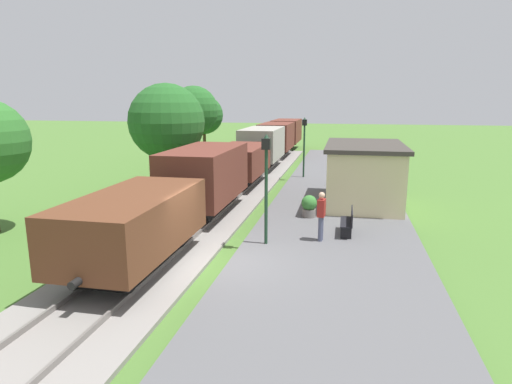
# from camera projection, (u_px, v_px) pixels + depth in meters

# --- Properties ---
(ground_plane) EXTENTS (160.00, 160.00, 0.00)m
(ground_plane) POSITION_uv_depth(u_px,v_px,m) (222.00, 269.00, 13.21)
(ground_plane) COLOR #47702D
(platform_slab) EXTENTS (6.00, 60.00, 0.25)m
(platform_slab) POSITION_uv_depth(u_px,v_px,m) (329.00, 273.00, 12.55)
(platform_slab) COLOR #565659
(platform_slab) RESTS_ON ground
(track_ballast) EXTENTS (3.80, 60.00, 0.12)m
(track_ballast) POSITION_uv_depth(u_px,v_px,m) (149.00, 261.00, 13.67)
(track_ballast) COLOR gray
(track_ballast) RESTS_ON ground
(rail_near) EXTENTS (0.07, 60.00, 0.14)m
(rail_near) POSITION_uv_depth(u_px,v_px,m) (170.00, 259.00, 13.50)
(rail_near) COLOR slate
(rail_near) RESTS_ON track_ballast
(rail_far) EXTENTS (0.07, 60.00, 0.14)m
(rail_far) POSITION_uv_depth(u_px,v_px,m) (127.00, 256.00, 13.78)
(rail_far) COLOR slate
(rail_far) RESTS_ON track_ballast
(freight_train) EXTENTS (2.50, 39.20, 2.72)m
(freight_train) POSITION_uv_depth(u_px,v_px,m) (255.00, 151.00, 29.14)
(freight_train) COLOR brown
(freight_train) RESTS_ON rail_near
(station_hut) EXTENTS (3.50, 5.80, 2.78)m
(station_hut) POSITION_uv_depth(u_px,v_px,m) (364.00, 173.00, 20.26)
(station_hut) COLOR beige
(station_hut) RESTS_ON platform_slab
(bench_near_hut) EXTENTS (0.42, 1.50, 0.91)m
(bench_near_hut) POSITION_uv_depth(u_px,v_px,m) (348.00, 221.00, 15.71)
(bench_near_hut) COLOR black
(bench_near_hut) RESTS_ON platform_slab
(bench_down_platform) EXTENTS (0.42, 1.50, 0.91)m
(bench_down_platform) POSITION_uv_depth(u_px,v_px,m) (348.00, 178.00, 24.34)
(bench_down_platform) COLOR black
(bench_down_platform) RESTS_ON platform_slab
(person_waiting) EXTENTS (0.29, 0.41, 1.71)m
(person_waiting) POSITION_uv_depth(u_px,v_px,m) (321.00, 214.00, 14.89)
(person_waiting) COLOR #474C66
(person_waiting) RESTS_ON platform_slab
(potted_planter) EXTENTS (0.64, 0.64, 0.92)m
(potted_planter) POSITION_uv_depth(u_px,v_px,m) (309.00, 206.00, 17.99)
(potted_planter) COLOR slate
(potted_planter) RESTS_ON platform_slab
(lamp_post_near) EXTENTS (0.28, 0.28, 3.70)m
(lamp_post_near) POSITION_uv_depth(u_px,v_px,m) (266.00, 169.00, 14.22)
(lamp_post_near) COLOR #193823
(lamp_post_near) RESTS_ON platform_slab
(lamp_post_far) EXTENTS (0.28, 0.28, 3.70)m
(lamp_post_far) POSITION_uv_depth(u_px,v_px,m) (304.00, 136.00, 26.77)
(lamp_post_far) COLOR #193823
(lamp_post_far) RESTS_ON platform_slab
(tree_trackside_far) EXTENTS (4.11, 4.11, 5.89)m
(tree_trackside_far) POSITION_uv_depth(u_px,v_px,m) (167.00, 122.00, 23.48)
(tree_trackside_far) COLOR #4C3823
(tree_trackside_far) RESTS_ON ground
(tree_field_left) EXTENTS (3.46, 3.46, 5.97)m
(tree_field_left) POSITION_uv_depth(u_px,v_px,m) (194.00, 111.00, 31.13)
(tree_field_left) COLOR #4C3823
(tree_field_left) RESTS_ON ground
(tree_field_distant) EXTENTS (3.35, 3.35, 5.35)m
(tree_field_distant) POSITION_uv_depth(u_px,v_px,m) (204.00, 115.00, 38.10)
(tree_field_distant) COLOR #4C3823
(tree_field_distant) RESTS_ON ground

